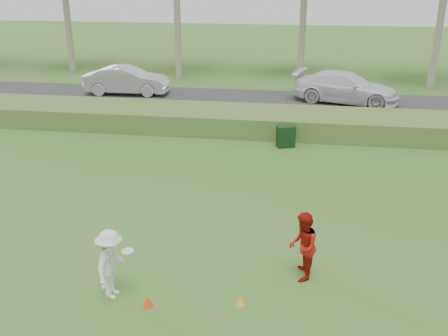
% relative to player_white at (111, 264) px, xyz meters
% --- Properties ---
extents(ground, '(120.00, 120.00, 0.00)m').
position_rel_player_white_xyz_m(ground, '(1.74, 0.74, -0.81)').
color(ground, '#346521').
rests_on(ground, ground).
extents(reed_strip, '(80.00, 3.00, 0.90)m').
position_rel_player_white_xyz_m(reed_strip, '(1.74, 12.74, -0.36)').
color(reed_strip, '#456829').
rests_on(reed_strip, ground).
extents(park_road, '(80.00, 6.00, 0.06)m').
position_rel_player_white_xyz_m(park_road, '(1.74, 17.74, -0.78)').
color(park_road, '#2D2D2D').
rests_on(park_road, ground).
extents(player_white, '(0.86, 1.08, 1.62)m').
position_rel_player_white_xyz_m(player_white, '(0.00, 0.00, 0.00)').
color(player_white, white).
rests_on(player_white, ground).
extents(player_red, '(0.64, 0.81, 1.66)m').
position_rel_player_white_xyz_m(player_red, '(4.10, 1.36, 0.02)').
color(player_red, '#9E150D').
rests_on(player_red, ground).
extents(cone_orange, '(0.23, 0.23, 0.25)m').
position_rel_player_white_xyz_m(cone_orange, '(0.87, -0.25, -0.68)').
color(cone_orange, '#FF3B0D').
rests_on(cone_orange, ground).
extents(cone_yellow, '(0.19, 0.19, 0.21)m').
position_rel_player_white_xyz_m(cone_yellow, '(2.82, 0.10, -0.70)').
color(cone_yellow, '#FFB01A').
rests_on(cone_yellow, ground).
extents(utility_cabinet, '(0.81, 0.65, 0.88)m').
position_rel_player_white_xyz_m(utility_cabinet, '(3.36, 10.71, -0.37)').
color(utility_cabinet, black).
rests_on(utility_cabinet, ground).
extents(car_mid, '(4.89, 1.96, 1.58)m').
position_rel_player_white_xyz_m(car_mid, '(-6.08, 18.56, 0.04)').
color(car_mid, silver).
rests_on(car_mid, park_road).
extents(car_right, '(5.96, 3.58, 1.62)m').
position_rel_player_white_xyz_m(car_right, '(6.26, 18.47, 0.06)').
color(car_right, white).
rests_on(car_right, park_road).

